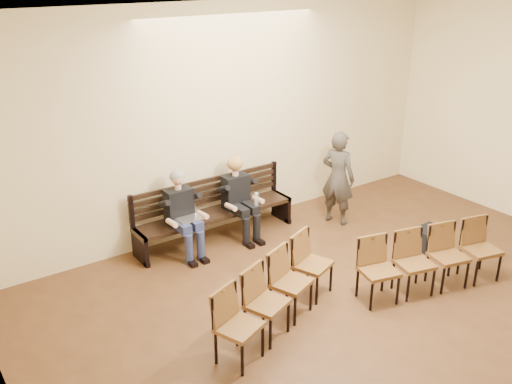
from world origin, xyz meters
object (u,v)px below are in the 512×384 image
Objects in this scene: seated_man at (183,216)px; chair_row_back at (432,260)px; water_bottle at (256,207)px; bag at (427,238)px; bench at (216,225)px; chair_row_front at (279,293)px; seated_woman at (239,202)px; laptop at (190,219)px; passerby at (338,171)px.

seated_man is 3.48m from chair_row_back.
water_bottle is 2.61m from bag.
chair_row_front reaches higher than bench.
bag is (2.09, -1.94, -0.42)m from seated_woman.
laptop is 2.11m from chair_row_front.
bench is at bearing 10.93° from seated_man.
passerby is (2.52, -0.35, 0.31)m from laptop.
seated_woman is at bearing 46.85° from chair_row_front.
seated_woman is at bearing 0.00° from seated_man.
chair_row_front is at bearing -112.19° from seated_woman.
bench is 3.24m from chair_row_back.
water_bottle is 0.11× the size of chair_row_front.
seated_man is 3.66m from bag.
water_bottle is (0.48, -0.40, 0.34)m from bench.
chair_row_front is (-2.49, -1.75, -0.47)m from passerby.
passerby is at bearing -17.17° from bench.
laptop is 2.56m from passerby.
bag is (1.97, -1.66, -0.40)m from water_bottle.
seated_man reaches higher than laptop.
seated_woman is 0.30m from water_bottle.
chair_row_back is (2.12, -2.60, -0.16)m from laptop.
chair_row_back is (1.54, -2.84, 0.19)m from bench.
seated_woman is 3.27× the size of laptop.
seated_woman is 5.24× the size of water_bottle.
bench is at bearing 9.45° from laptop.
water_bottle is at bearing -65.76° from seated_woman.
seated_woman reaches higher than water_bottle.
chair_row_back reaches higher than bench.
bench is 3.20m from bag.
water_bottle is (0.12, -0.28, -0.02)m from seated_woman.
water_bottle is at bearing 127.47° from chair_row_back.
bag is at bearing -40.21° from water_bottle.
passerby reaches higher than water_bottle.
seated_woman is 0.94m from laptop.
water_bottle is (1.06, -0.15, -0.02)m from laptop.
chair_row_front reaches higher than laptop.
water_bottle is 0.52× the size of bag.
bench is 0.71m from water_bottle.
seated_woman is 2.41m from chair_row_front.
seated_woman is at bearing 137.15° from bag.
chair_row_back is (2.16, -2.72, -0.18)m from seated_man.
seated_man is 2.62m from passerby.
seated_woman reaches higher than bench.
bench is at bearing 161.48° from seated_woman.
laptop is 3.35m from chair_row_back.
passerby reaches higher than chair_row_front.
seated_woman is at bearing 52.20° from passerby.
bag is 0.21× the size of chair_row_front.
passerby is 0.87× the size of chair_row_front.
bag is 0.24× the size of passerby.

